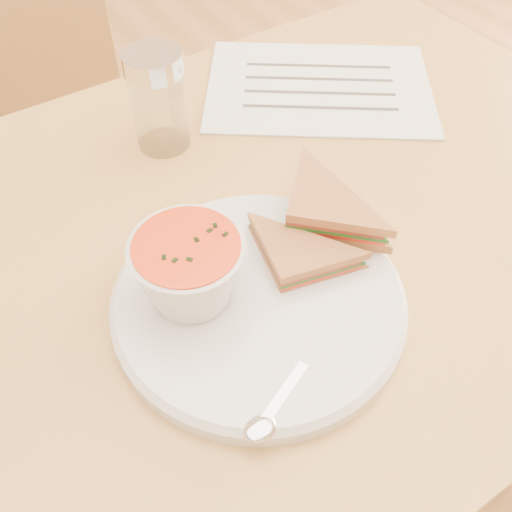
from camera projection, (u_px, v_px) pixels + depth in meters
floor at (265, 463)px, 1.21m from camera, size 5.00×6.00×0.01m
dining_table at (268, 376)px, 0.93m from camera, size 1.00×0.70×0.75m
chair_far at (73, 197)px, 1.07m from camera, size 0.44×0.44×0.93m
plate at (259, 301)px, 0.55m from camera, size 0.36×0.36×0.02m
soup_bowl at (190, 272)px, 0.52m from camera, size 0.11×0.11×0.07m
sandwich_half_a at (281, 289)px, 0.54m from camera, size 0.11×0.11×0.03m
sandwich_half_b at (285, 227)px, 0.57m from camera, size 0.15×0.15×0.03m
spoon at (288, 387)px, 0.48m from camera, size 0.15×0.09×0.01m
paper_menu at (319, 87)px, 0.81m from camera, size 0.39×0.37×0.00m
condiment_shaker at (158, 101)px, 0.68m from camera, size 0.09×0.09×0.12m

